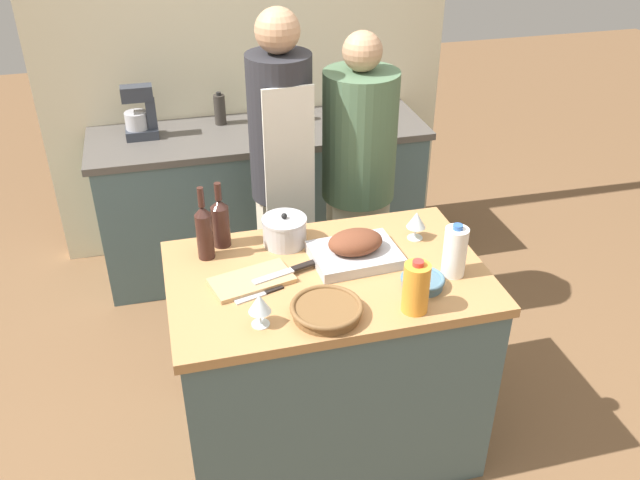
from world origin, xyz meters
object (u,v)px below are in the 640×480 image
at_px(cutting_board, 252,280).
at_px(knife_paring, 261,294).
at_px(condiment_bottle_extra, 290,106).
at_px(condiment_bottle_short, 354,114).
at_px(juice_jug, 416,287).
at_px(person_cook_aproned, 282,169).
at_px(wine_bottle_dark, 204,231).
at_px(stand_mixer, 140,116).
at_px(wine_bottle_green, 220,221).
at_px(wine_glass_left, 416,220).
at_px(wicker_basket, 327,310).
at_px(roasting_pan, 355,249).
at_px(milk_jug, 455,251).
at_px(wine_glass_right, 260,304).
at_px(knife_chef, 287,271).
at_px(stock_pot, 285,231).
at_px(mixing_bowl, 423,281).
at_px(person_cook_guest, 358,176).
at_px(condiment_bottle_tall, 220,109).

height_order(cutting_board, knife_paring, cutting_board).
bearing_deg(condiment_bottle_extra, condiment_bottle_short, -27.45).
bearing_deg(juice_jug, person_cook_aproned, 102.62).
relative_size(wine_bottle_dark, stand_mixer, 1.05).
bearing_deg(wine_bottle_green, wine_glass_left, -10.63).
distance_m(wicker_basket, condiment_bottle_extra, 1.93).
relative_size(roasting_pan, cutting_board, 1.05).
bearing_deg(condiment_bottle_short, wine_glass_left, -95.36).
xyz_separation_m(wicker_basket, wine_glass_left, (0.50, 0.42, 0.06)).
bearing_deg(milk_jug, condiment_bottle_short, 87.18).
height_order(cutting_board, person_cook_aproned, person_cook_aproned).
height_order(condiment_bottle_short, condiment_bottle_extra, condiment_bottle_extra).
distance_m(wine_glass_right, knife_chef, 0.32).
distance_m(stock_pot, condiment_bottle_short, 1.38).
bearing_deg(milk_jug, juice_jug, -141.84).
bearing_deg(roasting_pan, knife_chef, -171.61).
bearing_deg(person_cook_aproned, mixing_bowl, -74.61).
height_order(roasting_pan, condiment_bottle_short, condiment_bottle_short).
bearing_deg(stand_mixer, stock_pot, -68.39).
bearing_deg(roasting_pan, wicker_basket, -122.09).
distance_m(roasting_pan, wicker_basket, 0.38).
bearing_deg(cutting_board, wine_bottle_dark, 123.42).
distance_m(wine_bottle_green, condiment_bottle_extra, 1.46).
bearing_deg(condiment_bottle_short, wine_bottle_dark, -128.62).
bearing_deg(mixing_bowl, wicker_basket, -167.95).
bearing_deg(wine_bottle_dark, mixing_bowl, -28.00).
height_order(wine_bottle_green, person_cook_aproned, person_cook_aproned).
relative_size(juice_jug, knife_paring, 1.07).
height_order(knife_paring, person_cook_guest, person_cook_guest).
xyz_separation_m(knife_paring, stand_mixer, (-0.38, 1.69, 0.10)).
xyz_separation_m(mixing_bowl, juice_jug, (-0.08, -0.13, 0.07)).
height_order(wine_bottle_dark, knife_paring, wine_bottle_dark).
bearing_deg(knife_chef, cutting_board, -175.13).
distance_m(wine_bottle_dark, wine_glass_left, 0.87).
bearing_deg(knife_paring, stand_mixer, 102.61).
bearing_deg(condiment_bottle_short, roasting_pan, -106.50).
xyz_separation_m(wine_bottle_green, condiment_bottle_extra, (0.58, 1.34, -0.04)).
relative_size(knife_chef, condiment_bottle_short, 1.60).
bearing_deg(mixing_bowl, stock_pot, 135.56).
distance_m(wine_bottle_green, condiment_bottle_tall, 1.41).
relative_size(cutting_board, wine_glass_left, 2.74).
bearing_deg(condiment_bottle_tall, knife_chef, -88.40).
relative_size(condiment_bottle_short, condiment_bottle_extra, 0.81).
distance_m(wine_bottle_green, wine_glass_right, 0.56).
relative_size(wicker_basket, stand_mixer, 0.88).
xyz_separation_m(wine_bottle_dark, stand_mixer, (-0.21, 1.38, -0.02)).
distance_m(wine_glass_left, knife_chef, 0.60).
bearing_deg(condiment_bottle_tall, wine_glass_left, -67.93).
distance_m(stock_pot, milk_jug, 0.70).
distance_m(wicker_basket, condiment_bottle_tall, 1.97).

